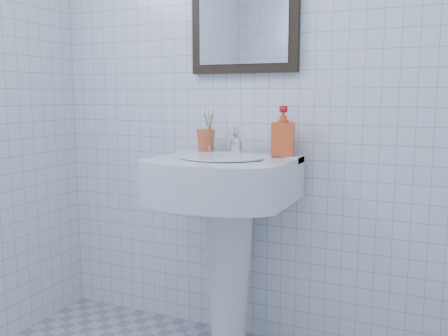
% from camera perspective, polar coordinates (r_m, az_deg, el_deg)
% --- Properties ---
extents(wall_back, '(2.20, 0.02, 2.50)m').
position_cam_1_polar(wall_back, '(2.25, 5.20, 11.03)').
color(wall_back, white).
rests_on(wall_back, ground).
extents(washbasin, '(0.58, 0.43, 0.89)m').
position_cam_1_polar(washbasin, '(2.16, 0.25, -6.19)').
color(washbasin, white).
rests_on(washbasin, ground).
extents(faucet, '(0.06, 0.12, 0.14)m').
position_cam_1_polar(faucet, '(2.20, 1.37, 3.07)').
color(faucet, silver).
rests_on(faucet, washbasin).
extents(toothbrush_cup, '(0.09, 0.09, 0.10)m').
position_cam_1_polar(toothbrush_cup, '(2.27, -2.09, 3.16)').
color(toothbrush_cup, '#CC532E').
rests_on(toothbrush_cup, washbasin).
extents(soap_dispenser, '(0.11, 0.11, 0.21)m').
position_cam_1_polar(soap_dispenser, '(2.14, 6.77, 4.21)').
color(soap_dispenser, red).
rests_on(soap_dispenser, washbasin).
extents(wall_mirror, '(0.50, 0.04, 0.62)m').
position_cam_1_polar(wall_mirror, '(2.31, 2.31, 18.49)').
color(wall_mirror, black).
rests_on(wall_mirror, wall_back).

